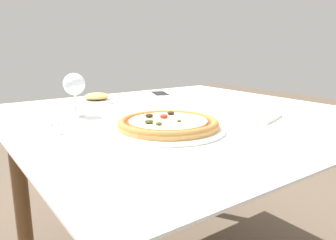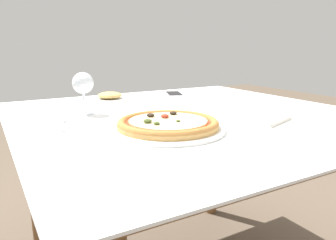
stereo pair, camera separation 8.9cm
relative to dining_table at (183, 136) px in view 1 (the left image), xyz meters
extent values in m
cube|color=brown|center=(0.00, 0.00, 0.06)|extent=(1.03, 1.02, 0.04)
cube|color=white|center=(0.00, 0.00, 0.08)|extent=(1.13, 1.12, 0.01)
cylinder|color=brown|center=(-0.46, 0.45, -0.29)|extent=(0.06, 0.06, 0.66)
cylinder|color=brown|center=(0.46, 0.45, -0.29)|extent=(0.06, 0.06, 0.66)
cylinder|color=white|center=(-0.18, -0.16, 0.09)|extent=(0.31, 0.31, 0.01)
cylinder|color=tan|center=(-0.18, -0.16, 0.10)|extent=(0.28, 0.28, 0.01)
torus|color=#B27538|center=(-0.18, -0.16, 0.10)|extent=(0.28, 0.28, 0.02)
cylinder|color=#BC381E|center=(-0.18, -0.16, 0.10)|extent=(0.23, 0.23, 0.00)
cylinder|color=beige|center=(-0.18, -0.16, 0.11)|extent=(0.21, 0.21, 0.00)
ellipsoid|color=#A83323|center=(-0.17, -0.13, 0.12)|extent=(0.02, 0.02, 0.01)
ellipsoid|color=#425123|center=(-0.16, -0.19, 0.11)|extent=(0.01, 0.01, 0.01)
ellipsoid|color=#2D2319|center=(-0.13, -0.11, 0.12)|extent=(0.02, 0.02, 0.01)
ellipsoid|color=#425123|center=(-0.23, -0.19, 0.11)|extent=(0.02, 0.02, 0.01)
ellipsoid|color=#425123|center=(-0.24, -0.16, 0.12)|extent=(0.02, 0.02, 0.01)
ellipsoid|color=#2D2319|center=(-0.20, -0.10, 0.12)|extent=(0.02, 0.02, 0.01)
cube|color=silver|center=(-0.42, 0.02, 0.08)|extent=(0.03, 0.11, 0.00)
cube|color=silver|center=(-0.41, 0.08, 0.08)|extent=(0.03, 0.02, 0.00)
cube|color=silver|center=(-0.42, 0.11, 0.08)|extent=(0.01, 0.05, 0.00)
cube|color=silver|center=(-0.41, 0.11, 0.08)|extent=(0.01, 0.05, 0.00)
cube|color=silver|center=(-0.40, 0.11, 0.08)|extent=(0.01, 0.05, 0.00)
cube|color=silver|center=(-0.40, 0.11, 0.08)|extent=(0.01, 0.05, 0.00)
cylinder|color=silver|center=(-0.31, 0.17, 0.08)|extent=(0.07, 0.07, 0.00)
cylinder|color=silver|center=(-0.31, 0.17, 0.12)|extent=(0.01, 0.01, 0.07)
sphere|color=silver|center=(-0.31, 0.17, 0.19)|extent=(0.07, 0.07, 0.07)
cube|color=white|center=(0.16, 0.38, 0.09)|extent=(0.12, 0.16, 0.01)
cube|color=black|center=(0.16, 0.38, 0.09)|extent=(0.10, 0.14, 0.00)
cylinder|color=white|center=(-0.15, 0.39, 0.09)|extent=(0.17, 0.17, 0.01)
ellipsoid|color=tan|center=(-0.15, 0.39, 0.11)|extent=(0.10, 0.10, 0.03)
cube|color=silver|center=(0.14, -0.21, 0.09)|extent=(0.18, 0.15, 0.01)
camera|label=1|loc=(-0.68, -0.86, 0.31)|focal=35.00mm
camera|label=2|loc=(-0.61, -0.91, 0.31)|focal=35.00mm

